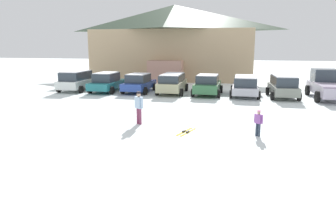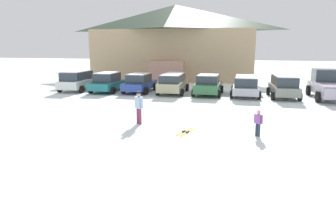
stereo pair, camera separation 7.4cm
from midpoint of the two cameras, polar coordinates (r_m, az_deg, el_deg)
ground at (r=9.89m, az=-8.43°, el=-12.79°), size 160.00×160.00×0.00m
ski_lodge at (r=37.35m, az=1.42°, el=11.26°), size 19.27×11.93×8.81m
parked_white_suv at (r=27.68m, az=-16.84°, el=3.83°), size 2.39×4.13×1.76m
parked_teal_hatchback at (r=26.53m, az=-11.30°, el=3.59°), size 2.26×4.60×1.68m
parked_blue_hatchback at (r=25.70m, az=-5.37°, el=3.47°), size 2.24×4.26×1.62m
parked_beige_suv at (r=25.02m, az=1.05°, el=3.52°), size 2.27×4.70×1.65m
parked_green_coupe at (r=24.36m, az=7.75°, el=3.11°), size 2.26×4.14×1.67m
parked_silver_wagon at (r=24.42m, az=14.63°, el=2.94°), size 2.25×4.67×1.58m
parked_grey_wagon at (r=24.42m, az=21.26°, el=2.70°), size 2.23×4.08×1.72m
pickup_truck at (r=25.46m, az=28.28°, el=2.62°), size 2.43×5.66×2.15m
skier_adult_in_blue_parka at (r=15.06m, az=-5.44°, el=-0.90°), size 0.52×0.43×1.67m
skier_child_in_purple_jacket at (r=13.59m, az=16.96°, el=-3.78°), size 0.36×0.30×1.16m
pair_of_skis at (r=13.80m, az=3.59°, el=-5.86°), size 0.71×1.48×0.08m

